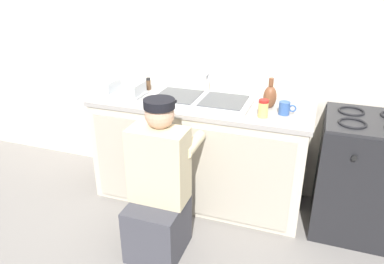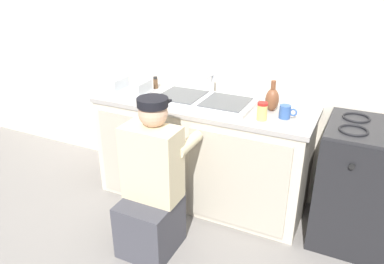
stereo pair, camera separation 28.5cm
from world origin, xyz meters
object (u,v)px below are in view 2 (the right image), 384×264
at_px(dish_rack_tray, 134,90).
at_px(plumber_person, 152,190).
at_px(sink_double_basin, 203,100).
at_px(stove_range, 365,186).
at_px(vase_decorative, 272,99).
at_px(coffee_mug, 285,112).
at_px(spice_bottle_pepper, 156,83).
at_px(condiment_jar, 262,111).

bearing_deg(dish_rack_tray, plumber_person, -49.89).
xyz_separation_m(sink_double_basin, stove_range, (1.25, -0.00, -0.44)).
bearing_deg(vase_decorative, sink_double_basin, -174.04).
relative_size(vase_decorative, coffee_mug, 1.83).
bearing_deg(dish_rack_tray, stove_range, 1.25).
xyz_separation_m(stove_range, spice_bottle_pepper, (-1.78, 0.15, 0.48)).
xyz_separation_m(stove_range, vase_decorative, (-0.72, 0.06, 0.52)).
xyz_separation_m(spice_bottle_pepper, coffee_mug, (1.18, -0.20, -0.00)).
height_order(sink_double_basin, dish_rack_tray, sink_double_basin).
relative_size(sink_double_basin, spice_bottle_pepper, 7.62).
bearing_deg(dish_rack_tray, coffee_mug, -0.27).
distance_m(spice_bottle_pepper, dish_rack_tray, 0.22).
bearing_deg(stove_range, dish_rack_tray, -178.75).
distance_m(plumber_person, coffee_mug, 1.08).
bearing_deg(sink_double_basin, coffee_mug, -4.30).
bearing_deg(stove_range, sink_double_basin, 179.90).
bearing_deg(vase_decorative, stove_range, -4.54).
bearing_deg(coffee_mug, vase_decorative, 140.26).
relative_size(sink_double_basin, condiment_jar, 6.25).
bearing_deg(stove_range, spice_bottle_pepper, 175.02).
bearing_deg(condiment_jar, dish_rack_tray, 174.54).
relative_size(condiment_jar, vase_decorative, 0.56).
bearing_deg(vase_decorative, dish_rack_tray, -175.12).
height_order(condiment_jar, vase_decorative, vase_decorative).
height_order(stove_range, coffee_mug, coffee_mug).
bearing_deg(stove_range, coffee_mug, -175.50).
bearing_deg(dish_rack_tray, spice_bottle_pepper, 63.06).
distance_m(plumber_person, condiment_jar, 0.93).
relative_size(sink_double_basin, dish_rack_tray, 2.86).
bearing_deg(coffee_mug, sink_double_basin, 175.70).
distance_m(plumber_person, dish_rack_tray, 0.98).
distance_m(sink_double_basin, vase_decorative, 0.54).
height_order(sink_double_basin, plumber_person, plumber_person).
distance_m(sink_double_basin, coffee_mug, 0.66).
bearing_deg(spice_bottle_pepper, condiment_jar, -16.33).
bearing_deg(vase_decorative, spice_bottle_pepper, 174.72).
relative_size(stove_range, dish_rack_tray, 3.23).
xyz_separation_m(condiment_jar, spice_bottle_pepper, (-1.04, 0.30, -0.01)).
bearing_deg(condiment_jar, stove_range, 11.50).
height_order(spice_bottle_pepper, dish_rack_tray, dish_rack_tray).
xyz_separation_m(plumber_person, spice_bottle_pepper, (-0.47, 0.87, 0.46)).
bearing_deg(condiment_jar, vase_decorative, 86.38).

